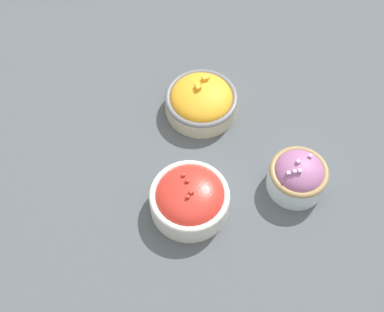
{
  "coord_description": "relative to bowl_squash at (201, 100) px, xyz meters",
  "views": [
    {
      "loc": [
        -0.41,
        0.35,
        0.91
      ],
      "look_at": [
        0.0,
        0.0,
        0.03
      ],
      "focal_mm": 50.0,
      "sensor_mm": 36.0,
      "label": 1
    }
  ],
  "objects": [
    {
      "name": "bowl_cherry_tomatoes",
      "position": [
        -0.16,
        0.17,
        0.0
      ],
      "size": [
        0.15,
        0.15,
        0.08
      ],
      "color": "silver",
      "rests_on": "ground_plane"
    },
    {
      "name": "bowl_red_onion",
      "position": [
        -0.25,
        -0.02,
        0.01
      ],
      "size": [
        0.11,
        0.11,
        0.08
      ],
      "color": "silver",
      "rests_on": "ground_plane"
    },
    {
      "name": "bowl_squash",
      "position": [
        0.0,
        0.0,
        0.0
      ],
      "size": [
        0.15,
        0.15,
        0.07
      ],
      "color": "beige",
      "rests_on": "ground_plane"
    },
    {
      "name": "ground_plane",
      "position": [
        -0.09,
        0.1,
        -0.03
      ],
      "size": [
        3.0,
        3.0,
        0.0
      ],
      "primitive_type": "plane",
      "color": "#4C5156"
    }
  ]
}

